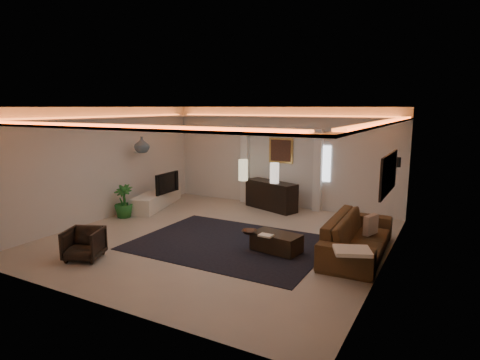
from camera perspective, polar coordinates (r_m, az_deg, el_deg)
The scene contains 33 objects.
floor at distance 9.21m, azimuth -2.91°, elevation -8.16°, with size 7.00×7.00×0.00m, color gray.
ceiling at distance 8.74m, azimuth -3.08°, elevation 10.19°, with size 7.00×7.00×0.00m, color white.
wall_back at distance 11.95m, azimuth 5.82°, elevation 3.21°, with size 7.00×7.00×0.00m, color silver.
wall_front at distance 6.22m, azimuth -20.14°, elevation -3.96°, with size 7.00×7.00×0.00m, color silver.
wall_left at distance 11.08m, azimuth -18.63°, elevation 2.16°, with size 7.00×7.00×0.00m, color silver.
wall_right at distance 7.66m, azimuth 19.94°, elevation -1.34°, with size 7.00×7.00×0.00m, color silver.
cove_soffit at distance 8.74m, azimuth -3.06°, elevation 8.36°, with size 7.00×7.00×0.04m, color silver.
daylight_slit at distance 11.50m, azimuth 11.99°, elevation 2.25°, with size 0.25×0.03×1.00m, color white.
area_rug at distance 8.85m, azimuth -1.35°, elevation -8.88°, with size 4.00×3.00×0.01m, color black.
pilaster_left at distance 12.40m, azimuth 0.70°, elevation 1.88°, with size 0.22×0.20×2.20m, color silver.
pilaster_right at distance 11.52m, azimuth 10.87°, elevation 1.05°, with size 0.22×0.20×2.20m, color silver.
alcove_header at distance 11.79m, azimuth 5.70°, elevation 7.02°, with size 2.52×0.20×0.12m, color silver.
painting_frame at distance 11.90m, azimuth 5.78°, elevation 4.15°, with size 0.74×0.04×0.74m, color tan.
painting_canvas at distance 11.88m, azimuth 5.73°, elevation 4.14°, with size 0.62×0.02×0.62m, color #4C2D1E.
art_panel_frame at distance 7.92m, azimuth 20.17°, elevation 0.84°, with size 0.04×1.64×0.74m, color black.
art_panel_gold at distance 7.92m, azimuth 19.99°, elevation 0.86°, with size 0.02×1.50×0.62m, color tan.
wall_sconce at distance 9.80m, azimuth 21.32°, elevation 2.36°, with size 0.12×0.12×0.22m, color black.
wall_niche at distance 12.00m, azimuth -13.60°, elevation 3.96°, with size 0.10×0.55×0.04m, color silver.
console at distance 11.67m, azimuth 4.39°, elevation -2.18°, with size 1.62×0.51×0.81m, color black.
lamp_left at distance 11.69m, azimuth 0.45°, elevation 1.32°, with size 0.27×0.27×0.61m, color beige.
lamp_right at distance 11.34m, azimuth 4.87°, elevation 1.01°, with size 0.25×0.25×0.57m, color white.
media_ledge at distance 12.22m, azimuth -11.58°, elevation -2.63°, with size 0.59×2.37×0.44m, color silver.
tv at distance 11.93m, azimuth -10.58°, elevation -0.35°, with size 0.14×1.03×0.59m, color black.
figurine at distance 12.18m, azimuth -9.67°, elevation -0.61°, with size 0.14×0.14×0.39m, color #432E16.
ginger_jar at distance 11.41m, azimuth -13.62°, elevation 4.84°, with size 0.41×0.41×0.43m, color slate.
plant at distance 11.21m, azimuth -16.03°, elevation -2.88°, with size 0.49×0.49×0.87m, color #226725.
sofa at distance 8.45m, azimuth 16.20°, elevation -7.56°, with size 1.02×2.61×0.76m, color brown.
throw_blanket at distance 7.09m, azimuth 15.50°, elevation -9.57°, with size 0.59×0.48×0.06m, color silver.
throw_pillow at distance 8.69m, azimuth 17.90°, elevation -5.99°, with size 0.12×0.40×0.40m, color tan.
coffee_table at distance 8.35m, azimuth 5.14°, elevation -8.68°, with size 0.97×0.53×0.36m, color black.
bowl at distance 8.24m, azimuth 1.31°, elevation -7.12°, with size 0.30×0.30×0.07m, color #3C2417.
magazine at distance 8.09m, azimuth 3.66°, elevation -7.63°, with size 0.28×0.20×0.03m, color #F3E1C3.
armchair at distance 8.46m, azimuth -21.08°, elevation -8.38°, with size 0.65×0.67×0.61m, color #352B20.
Camera 1 is at (4.58, -7.44, 2.91)m, focal length 30.38 mm.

